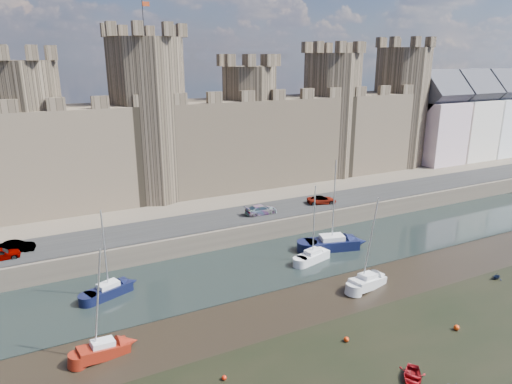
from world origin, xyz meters
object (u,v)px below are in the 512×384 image
(car_2, at_px, (261,210))
(sailboat_4, at_px, (103,349))
(car_0, at_px, (0,254))
(car_1, at_px, (16,247))
(sailboat_2, at_px, (313,256))
(sailboat_1, at_px, (109,290))
(sailboat_5, at_px, (367,281))
(car_3, at_px, (322,200))
(sailboat_3, at_px, (332,243))

(car_2, height_order, sailboat_4, sailboat_4)
(car_0, xyz_separation_m, sailboat_4, (7.44, -17.85, -2.46))
(car_1, xyz_separation_m, car_2, (29.50, -1.01, 0.03))
(sailboat_2, xyz_separation_m, sailboat_4, (-24.60, -7.27, -0.06))
(sailboat_1, distance_m, sailboat_4, 9.83)
(sailboat_2, height_order, sailboat_5, sailboat_5)
(car_0, xyz_separation_m, car_2, (31.01, 0.53, -0.01))
(car_3, relative_size, sailboat_3, 0.37)
(car_1, bearing_deg, sailboat_1, -129.76)
(car_1, bearing_deg, car_0, 146.72)
(sailboat_3, bearing_deg, car_3, 77.67)
(sailboat_2, bearing_deg, sailboat_1, 159.51)
(car_3, relative_size, sailboat_1, 0.46)
(car_2, distance_m, sailboat_4, 29.99)
(car_0, height_order, sailboat_3, sailboat_3)
(sailboat_4, bearing_deg, car_0, 103.49)
(car_0, bearing_deg, sailboat_2, -111.53)
(car_0, bearing_deg, car_3, -92.28)
(car_1, height_order, sailboat_5, sailboat_5)
(car_3, xyz_separation_m, sailboat_3, (-4.82, -9.37, -2.23))
(sailboat_3, bearing_deg, sailboat_5, -89.14)
(sailboat_4, bearing_deg, sailboat_3, 8.60)
(sailboat_2, distance_m, sailboat_3, 4.49)
(sailboat_1, height_order, sailboat_5, sailboat_5)
(car_0, height_order, car_3, car_0)
(car_0, bearing_deg, sailboat_1, -134.28)
(car_1, distance_m, sailboat_1, 12.82)
(car_3, xyz_separation_m, sailboat_1, (-31.47, -8.92, -2.34))
(car_1, relative_size, car_3, 0.90)
(car_0, distance_m, car_3, 40.93)
(car_0, height_order, sailboat_1, sailboat_1)
(sailboat_5, bearing_deg, car_0, 137.01)
(sailboat_5, bearing_deg, sailboat_4, 164.57)
(sailboat_1, relative_size, sailboat_5, 0.93)
(car_0, bearing_deg, sailboat_3, -106.77)
(car_2, distance_m, sailboat_3, 10.78)
(car_3, relative_size, sailboat_2, 0.46)
(sailboat_1, height_order, sailboat_4, sailboat_4)
(sailboat_5, bearing_deg, sailboat_1, 142.98)
(car_2, relative_size, sailboat_2, 0.49)
(car_2, distance_m, sailboat_1, 23.39)
(sailboat_3, relative_size, sailboat_4, 1.22)
(sailboat_5, bearing_deg, sailboat_2, 87.68)
(sailboat_1, bearing_deg, sailboat_5, -43.06)
(car_2, bearing_deg, sailboat_5, -172.31)
(car_2, relative_size, sailboat_3, 0.40)
(car_0, distance_m, sailboat_4, 19.50)
(sailboat_1, xyz_separation_m, sailboat_4, (-2.01, -9.62, -0.04))
(car_1, distance_m, sailboat_5, 37.88)
(sailboat_4, bearing_deg, car_3, 19.83)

